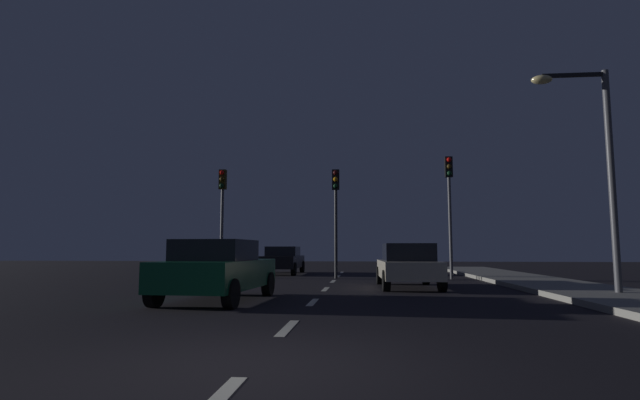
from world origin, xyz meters
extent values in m
plane|color=black|center=(0.00, 7.00, 0.00)|extent=(80.00, 80.00, 0.00)
cube|color=gray|center=(7.50, 7.00, 0.07)|extent=(3.00, 40.00, 0.15)
cube|color=silver|center=(0.00, 2.60, 0.00)|extent=(0.16, 1.60, 0.01)
cube|color=silver|center=(0.00, 6.40, 0.00)|extent=(0.16, 1.60, 0.01)
cube|color=silver|center=(0.00, 10.20, 0.00)|extent=(0.16, 1.60, 0.01)
cube|color=silver|center=(0.00, 14.00, 0.00)|extent=(0.16, 1.60, 0.01)
cube|color=silver|center=(0.00, 17.80, 0.00)|extent=(0.16, 1.60, 0.01)
cube|color=silver|center=(0.00, 21.60, 0.00)|extent=(0.16, 1.60, 0.01)
cylinder|color=#4C4C51|center=(-5.16, 15.96, 2.45)|extent=(0.14, 0.14, 4.89)
cube|color=#382D0C|center=(-5.16, 15.96, 4.44)|extent=(0.32, 0.24, 0.90)
sphere|color=red|center=(-5.16, 15.80, 4.74)|extent=(0.20, 0.20, 0.20)
sphere|color=#3F2D0C|center=(-5.16, 15.80, 4.44)|extent=(0.20, 0.20, 0.20)
sphere|color=#0C3319|center=(-5.16, 15.80, 4.14)|extent=(0.20, 0.20, 0.20)
cylinder|color=#2D2D30|center=(0.01, 15.96, 2.41)|extent=(0.14, 0.14, 4.82)
cube|color=black|center=(0.01, 15.96, 4.37)|extent=(0.32, 0.24, 0.90)
sphere|color=#3F0C0C|center=(0.01, 15.80, 4.67)|extent=(0.20, 0.20, 0.20)
sphere|color=orange|center=(0.01, 15.80, 4.37)|extent=(0.20, 0.20, 0.20)
sphere|color=#0C3319|center=(0.01, 15.80, 4.07)|extent=(0.20, 0.20, 0.20)
cylinder|color=#4C4C51|center=(4.97, 15.96, 2.66)|extent=(0.14, 0.14, 5.32)
cube|color=black|center=(4.97, 15.96, 4.87)|extent=(0.32, 0.24, 0.90)
sphere|color=red|center=(4.97, 15.80, 5.17)|extent=(0.20, 0.20, 0.20)
sphere|color=#3F2D0C|center=(4.97, 15.80, 4.87)|extent=(0.20, 0.20, 0.20)
sphere|color=#0C3319|center=(4.97, 15.80, 4.57)|extent=(0.20, 0.20, 0.20)
cube|color=beige|center=(2.68, 11.09, 0.60)|extent=(1.91, 4.21, 0.57)
cube|color=black|center=(2.68, 10.88, 1.17)|extent=(1.62, 1.92, 0.57)
cylinder|color=black|center=(1.80, 12.59, 0.32)|extent=(0.24, 0.65, 0.64)
cylinder|color=black|center=(3.46, 12.64, 0.32)|extent=(0.24, 0.65, 0.64)
cylinder|color=black|center=(1.89, 9.54, 0.32)|extent=(0.24, 0.65, 0.64)
cylinder|color=black|center=(3.55, 9.59, 0.32)|extent=(0.24, 0.65, 0.64)
cube|color=#0F4C2D|center=(-2.36, 6.46, 0.66)|extent=(2.11, 4.23, 0.67)
cube|color=black|center=(-2.37, 6.26, 1.24)|extent=(1.75, 1.95, 0.50)
cylinder|color=black|center=(-3.13, 8.02, 0.32)|extent=(0.26, 0.65, 0.64)
cylinder|color=black|center=(-1.40, 7.91, 0.32)|extent=(0.26, 0.65, 0.64)
cylinder|color=black|center=(-3.32, 5.01, 0.32)|extent=(0.26, 0.65, 0.64)
cylinder|color=black|center=(-1.59, 4.90, 0.32)|extent=(0.26, 0.65, 0.64)
cube|color=black|center=(-3.03, 19.72, 0.63)|extent=(1.82, 4.39, 0.62)
cube|color=black|center=(-3.03, 19.94, 1.18)|extent=(1.59, 1.98, 0.48)
cylinder|color=black|center=(-2.18, 18.08, 0.32)|extent=(0.22, 0.64, 0.64)
cylinder|color=black|center=(-3.86, 18.08, 0.32)|extent=(0.22, 0.64, 0.64)
cylinder|color=black|center=(-2.19, 21.37, 0.32)|extent=(0.22, 0.64, 0.64)
cylinder|color=black|center=(-3.87, 21.36, 0.32)|extent=(0.22, 0.64, 0.64)
cylinder|color=#4C4C51|center=(7.80, 8.05, 3.05)|extent=(0.18, 0.18, 6.10)
cube|color=black|center=(6.97, 8.05, 6.00)|extent=(1.66, 0.10, 0.10)
ellipsoid|color=#F2D88C|center=(6.14, 8.05, 5.90)|extent=(0.56, 0.36, 0.24)
camera|label=1|loc=(1.23, -5.14, 1.25)|focal=26.83mm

